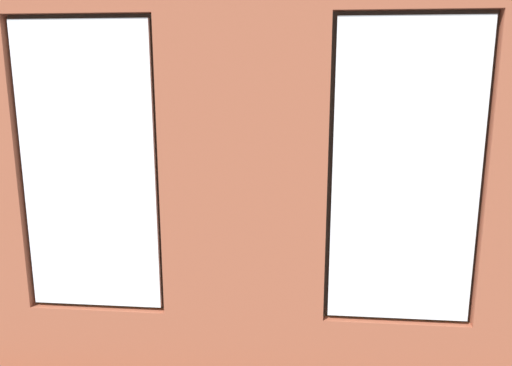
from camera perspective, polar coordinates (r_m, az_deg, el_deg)
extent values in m
cube|color=brown|center=(6.10, 1.49, -9.38)|extent=(6.59, 5.83, 0.10)
cube|color=#9E5138|center=(3.18, -1.51, 3.43)|extent=(1.07, 0.16, 3.43)
cube|color=#9E5138|center=(3.70, 15.29, -18.96)|extent=(0.95, 0.16, 0.62)
cube|color=white|center=(3.20, 16.71, 0.77)|extent=(0.89, 0.03, 1.89)
cube|color=#38281E|center=(3.26, 16.51, 0.98)|extent=(0.95, 0.04, 1.95)
cube|color=#9E5138|center=(3.91, -17.00, -17.32)|extent=(0.95, 0.16, 0.62)
cube|color=white|center=(3.43, -18.60, 1.40)|extent=(0.89, 0.03, 1.89)
cube|color=#38281E|center=(3.49, -18.20, 1.59)|extent=(0.95, 0.04, 1.95)
cube|color=#A87547|center=(3.62, -1.21, -14.20)|extent=(3.18, 0.24, 0.06)
cube|color=black|center=(3.26, -1.32, 4.18)|extent=(0.51, 0.03, 0.64)
cube|color=#389360|center=(3.28, -1.29, 4.21)|extent=(0.45, 0.01, 0.58)
cube|color=silver|center=(6.40, -26.08, 6.71)|extent=(0.10, 4.83, 3.43)
cube|color=black|center=(4.41, -7.49, -14.73)|extent=(2.00, 0.85, 0.42)
cube|color=black|center=(3.95, -8.71, -11.67)|extent=(2.00, 0.24, 0.38)
cube|color=black|center=(4.17, 4.66, -11.55)|extent=(0.22, 0.85, 0.24)
cube|color=black|center=(4.55, -18.79, -10.12)|extent=(0.22, 0.85, 0.24)
cube|color=#232326|center=(4.26, -2.23, -11.59)|extent=(0.72, 0.65, 0.12)
cube|color=#232326|center=(4.42, -12.50, -10.94)|extent=(0.72, 0.65, 0.12)
cube|color=black|center=(6.39, 22.27, -6.83)|extent=(1.00, 1.81, 0.42)
cube|color=black|center=(6.40, 25.27, -3.31)|extent=(0.39, 1.75, 0.38)
cube|color=black|center=(6.98, 20.22, -2.41)|extent=(0.87, 0.29, 0.24)
cube|color=black|center=(5.63, 25.35, -6.31)|extent=(0.87, 0.29, 0.24)
cube|color=#232326|center=(6.58, 21.12, -3.71)|extent=(0.69, 0.65, 0.12)
cube|color=#232326|center=(6.01, 23.26, -5.40)|extent=(0.69, 0.65, 0.12)
cube|color=olive|center=(5.82, -2.52, -5.78)|extent=(1.49, 0.81, 0.04)
cube|color=olive|center=(6.16, 4.29, -6.80)|extent=(0.07, 0.07, 0.38)
cube|color=olive|center=(6.33, -8.24, -6.37)|extent=(0.07, 0.07, 0.38)
cube|color=olive|center=(5.51, 4.14, -9.16)|extent=(0.07, 0.07, 0.38)
cube|color=olive|center=(5.70, -9.88, -8.57)|extent=(0.07, 0.07, 0.38)
cylinder|color=silver|center=(5.80, -2.53, -5.20)|extent=(0.07, 0.07, 0.08)
cylinder|color=#B7333D|center=(5.89, 1.62, -4.83)|extent=(0.08, 0.08, 0.10)
cylinder|color=gray|center=(5.92, -4.18, -4.83)|extent=(0.13, 0.13, 0.09)
sphere|color=#3D8E42|center=(5.89, -4.20, -3.79)|extent=(0.15, 0.15, 0.15)
cube|color=#B2B2B7|center=(5.77, -7.10, -5.69)|extent=(0.07, 0.17, 0.02)
cube|color=black|center=(5.68, -1.57, -5.90)|extent=(0.18, 0.07, 0.02)
cube|color=black|center=(6.33, -23.63, -6.55)|extent=(0.95, 0.42, 0.54)
cube|color=black|center=(6.24, -23.86, -3.98)|extent=(0.41, 0.20, 0.05)
cube|color=black|center=(6.23, -23.91, -3.49)|extent=(0.06, 0.04, 0.06)
cube|color=black|center=(6.16, -24.16, -0.69)|extent=(0.92, 0.04, 0.56)
cube|color=black|center=(6.18, -24.06, -0.64)|extent=(0.87, 0.01, 0.51)
cylinder|color=olive|center=(7.91, -5.19, -2.83)|extent=(0.52, 0.52, 0.28)
ellipsoid|color=silver|center=(7.83, -5.23, -0.41)|extent=(1.16, 1.16, 0.46)
ellipsoid|color=navy|center=(7.82, -5.88, 0.43)|extent=(0.44, 0.44, 0.18)
cylinder|color=beige|center=(7.56, 16.82, -4.54)|extent=(0.13, 0.13, 0.16)
cylinder|color=brown|center=(7.52, 16.88, -3.64)|extent=(0.02, 0.02, 0.09)
ellipsoid|color=#337F38|center=(7.49, 16.95, -2.56)|extent=(0.24, 0.24, 0.20)
cylinder|color=#47423D|center=(8.25, -14.06, -2.50)|extent=(0.23, 0.23, 0.28)
cylinder|color=brown|center=(8.17, -14.20, 0.14)|extent=(0.04, 0.04, 0.50)
cone|color=#337F38|center=(8.14, -15.45, 3.65)|extent=(0.44, 0.14, 0.58)
cone|color=#337F38|center=(7.94, -15.25, 3.34)|extent=(0.29, 0.48, 0.56)
cone|color=#337F38|center=(7.89, -13.43, 2.98)|extent=(0.52, 0.44, 0.48)
cone|color=#337F38|center=(8.16, -13.10, 3.60)|extent=(0.45, 0.43, 0.54)
cone|color=#337F38|center=(8.25, -14.39, 3.76)|extent=(0.27, 0.47, 0.57)
cylinder|color=brown|center=(5.35, -23.10, -10.88)|extent=(0.40, 0.40, 0.38)
cylinder|color=brown|center=(5.20, -23.49, -6.64)|extent=(0.07, 0.07, 0.45)
cone|color=#286B2D|center=(5.20, -26.33, -1.81)|extent=(0.62, 0.21, 0.57)
cone|color=#286B2D|center=(4.97, -25.87, -1.85)|extent=(0.41, 0.56, 0.63)
cone|color=#286B2D|center=(4.85, -23.82, -2.46)|extent=(0.46, 0.61, 0.58)
cone|color=#286B2D|center=(4.99, -21.09, -2.18)|extent=(0.65, 0.25, 0.53)
cone|color=#286B2D|center=(5.19, -22.42, -0.88)|extent=(0.35, 0.55, 0.64)
cone|color=#286B2D|center=(5.26, -24.15, -0.92)|extent=(0.45, 0.54, 0.64)
cylinder|color=#9E5638|center=(6.83, 6.18, -5.63)|extent=(0.18, 0.18, 0.21)
cylinder|color=brown|center=(6.78, 6.21, -4.37)|extent=(0.03, 0.03, 0.10)
ellipsoid|color=#286B2D|center=(6.73, 6.24, -2.91)|extent=(0.38, 0.38, 0.26)
cylinder|color=brown|center=(8.09, 20.05, -2.83)|extent=(0.42, 0.42, 0.38)
cylinder|color=brown|center=(8.01, 20.25, -0.16)|extent=(0.08, 0.08, 0.39)
cone|color=#3D8E42|center=(7.85, 18.66, 2.66)|extent=(0.61, 0.18, 0.50)
cone|color=#3D8E42|center=(7.74, 20.35, 2.94)|extent=(0.28, 0.49, 0.61)
cone|color=#3D8E42|center=(7.86, 22.07, 2.66)|extent=(0.52, 0.42, 0.55)
cone|color=#3D8E42|center=(8.04, 21.51, 3.21)|extent=(0.48, 0.31, 0.62)
cone|color=#3D8E42|center=(8.10, 19.84, 3.31)|extent=(0.23, 0.51, 0.60)
cylinder|color=gray|center=(4.37, 12.24, -16.07)|extent=(0.28, 0.28, 0.30)
cylinder|color=brown|center=(4.20, 12.49, -11.26)|extent=(0.05, 0.05, 0.50)
cone|color=#286B2D|center=(4.02, 9.58, -4.18)|extent=(0.58, 0.20, 0.64)
cone|color=#286B2D|center=(3.84, 10.26, -5.47)|extent=(0.55, 0.52, 0.59)
cone|color=#286B2D|center=(3.81, 13.89, -5.27)|extent=(0.24, 0.58, 0.64)
cone|color=#286B2D|center=(3.98, 15.53, -4.22)|extent=(0.51, 0.30, 0.68)
cone|color=#286B2D|center=(4.17, 16.21, -4.68)|extent=(0.66, 0.37, 0.55)
cone|color=#286B2D|center=(4.22, 12.87, -3.37)|extent=(0.21, 0.56, 0.66)
cone|color=#286B2D|center=(4.19, 10.63, -3.65)|extent=(0.45, 0.55, 0.63)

